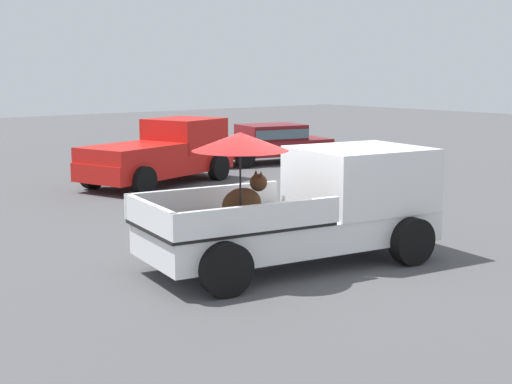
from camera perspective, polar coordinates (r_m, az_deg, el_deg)
name	(u,v)px	position (r m, az deg, el deg)	size (l,w,h in m)	color
ground_plane	(291,265)	(12.37, 2.77, -5.65)	(80.00, 80.00, 0.00)	#4C4C4F
pickup_truck_main	(313,204)	(12.35, 4.45, -0.97)	(5.28, 2.90, 2.29)	black
pickup_truck_red	(162,153)	(21.08, -7.28, 3.02)	(5.12, 3.21, 1.80)	black
parked_sedan_near	(270,141)	(25.59, 1.06, 3.94)	(4.57, 2.62, 1.33)	black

